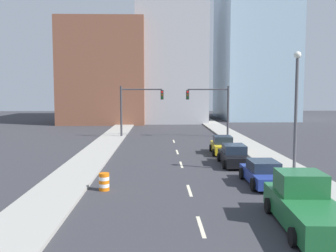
# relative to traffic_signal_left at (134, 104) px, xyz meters

# --- Properties ---
(sidewalk_left) EXTENTS (2.90, 91.20, 0.17)m
(sidewalk_left) POSITION_rel_traffic_signal_left_xyz_m (-2.52, 7.05, -3.87)
(sidewalk_left) COLOR #9E9B93
(sidewalk_left) RESTS_ON ground
(sidewalk_right) EXTENTS (2.90, 91.20, 0.17)m
(sidewalk_right) POSITION_rel_traffic_signal_left_xyz_m (11.51, 7.05, -3.87)
(sidewalk_right) COLOR #9E9B93
(sidewalk_right) RESTS_ON ground
(lane_stripe_at_9m) EXTENTS (0.16, 2.40, 0.01)m
(lane_stripe_at_9m) POSITION_rel_traffic_signal_left_xyz_m (4.50, -29.33, -3.95)
(lane_stripe_at_9m) COLOR beige
(lane_stripe_at_9m) RESTS_ON ground
(lane_stripe_at_15m) EXTENTS (0.16, 2.40, 0.01)m
(lane_stripe_at_15m) POSITION_rel_traffic_signal_left_xyz_m (4.50, -23.88, -3.95)
(lane_stripe_at_15m) COLOR beige
(lane_stripe_at_15m) RESTS_ON ground
(lane_stripe_at_22m) EXTENTS (0.16, 2.40, 0.01)m
(lane_stripe_at_22m) POSITION_rel_traffic_signal_left_xyz_m (4.50, -16.67, -3.95)
(lane_stripe_at_22m) COLOR beige
(lane_stripe_at_22m) RESTS_ON ground
(lane_stripe_at_28m) EXTENTS (0.16, 2.40, 0.01)m
(lane_stripe_at_28m) POSITION_rel_traffic_signal_left_xyz_m (4.50, -10.87, -3.95)
(lane_stripe_at_28m) COLOR beige
(lane_stripe_at_28m) RESTS_ON ground
(lane_stripe_at_35m) EXTENTS (0.16, 2.40, 0.01)m
(lane_stripe_at_35m) POSITION_rel_traffic_signal_left_xyz_m (4.50, -3.62, -3.95)
(lane_stripe_at_35m) COLOR beige
(lane_stripe_at_35m) RESTS_ON ground
(building_brick_left) EXTENTS (14.00, 16.00, 17.20)m
(building_brick_left) POSITION_rel_traffic_signal_left_xyz_m (-6.39, 23.09, 4.64)
(building_brick_left) COLOR brown
(building_brick_left) RESTS_ON ground
(building_office_center) EXTENTS (12.00, 20.00, 31.81)m
(building_office_center) POSITION_rel_traffic_signal_left_xyz_m (5.11, 27.09, 11.95)
(building_office_center) COLOR #A8A8AD
(building_office_center) RESTS_ON ground
(building_glass_right) EXTENTS (13.00, 20.00, 29.13)m
(building_glass_right) POSITION_rel_traffic_signal_left_xyz_m (21.71, 31.09, 10.61)
(building_glass_right) COLOR #99B7CC
(building_glass_right) RESTS_ON ground
(traffic_signal_left) EXTENTS (5.06, 0.35, 6.01)m
(traffic_signal_left) POSITION_rel_traffic_signal_left_xyz_m (0.00, 0.00, 0.00)
(traffic_signal_left) COLOR #38383D
(traffic_signal_left) RESTS_ON ground
(traffic_signal_right) EXTENTS (5.06, 0.35, 6.01)m
(traffic_signal_right) POSITION_rel_traffic_signal_left_xyz_m (9.52, 0.00, 0.00)
(traffic_signal_right) COLOR #38383D
(traffic_signal_right) RESTS_ON ground
(traffic_barrel) EXTENTS (0.56, 0.56, 0.95)m
(traffic_barrel) POSITION_rel_traffic_signal_left_xyz_m (-0.12, -23.74, -3.48)
(traffic_barrel) COLOR orange
(traffic_barrel) RESTS_ON ground
(street_lamp) EXTENTS (0.44, 0.44, 7.85)m
(street_lamp) POSITION_rel_traffic_signal_left_xyz_m (11.58, -20.13, 0.62)
(street_lamp) COLOR #4C4C51
(street_lamp) RESTS_ON ground
(pickup_truck_green) EXTENTS (2.57, 5.90, 2.05)m
(pickup_truck_green) POSITION_rel_traffic_signal_left_xyz_m (8.62, -29.42, -3.12)
(pickup_truck_green) COLOR #1E6033
(pickup_truck_green) RESTS_ON ground
(sedan_blue) EXTENTS (2.05, 4.45, 1.39)m
(sedan_blue) POSITION_rel_traffic_signal_left_xyz_m (8.84, -22.69, -3.31)
(sedan_blue) COLOR navy
(sedan_blue) RESTS_ON ground
(sedan_black) EXTENTS (2.12, 4.65, 1.50)m
(sedan_black) POSITION_rel_traffic_signal_left_xyz_m (8.33, -16.88, -3.28)
(sedan_black) COLOR black
(sedan_black) RESTS_ON ground
(sedan_yellow) EXTENTS (2.13, 4.27, 1.53)m
(sedan_yellow) POSITION_rel_traffic_signal_left_xyz_m (8.37, -11.85, -3.27)
(sedan_yellow) COLOR gold
(sedan_yellow) RESTS_ON ground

